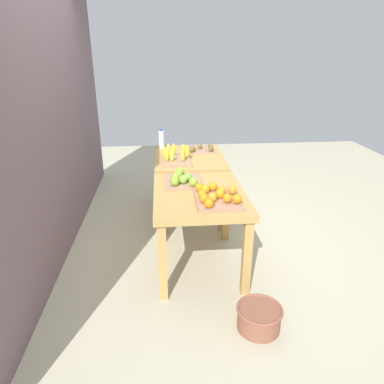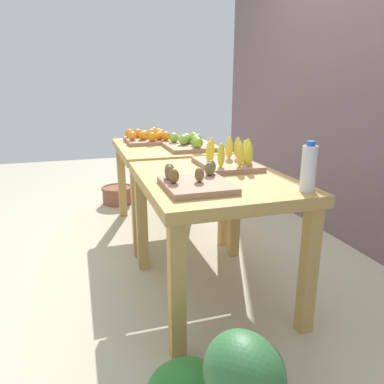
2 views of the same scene
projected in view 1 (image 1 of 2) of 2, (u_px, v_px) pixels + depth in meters
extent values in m
plane|color=#C0BA9C|center=(193.00, 235.00, 3.85)|extent=(8.00, 8.00, 0.00)
cube|color=#6E585E|center=(47.00, 98.00, 3.17)|extent=(4.40, 0.12, 3.00)
cube|color=tan|center=(199.00, 195.00, 3.06)|extent=(1.04, 0.80, 0.06)
cube|color=tan|center=(247.00, 258.00, 2.80)|extent=(0.07, 0.07, 0.69)
cube|color=tan|center=(226.00, 210.00, 3.65)|extent=(0.07, 0.07, 0.69)
cube|color=tan|center=(162.00, 262.00, 2.75)|extent=(0.07, 0.07, 0.69)
cube|color=tan|center=(162.00, 212.00, 3.60)|extent=(0.07, 0.07, 0.69)
cube|color=tan|center=(189.00, 159.00, 4.09)|extent=(1.04, 0.80, 0.06)
cube|color=tan|center=(223.00, 202.00, 3.84)|extent=(0.07, 0.07, 0.69)
cube|color=tan|center=(211.00, 175.00, 4.69)|extent=(0.07, 0.07, 0.69)
cube|color=tan|center=(161.00, 205.00, 3.78)|extent=(0.07, 0.07, 0.69)
cube|color=tan|center=(161.00, 176.00, 4.63)|extent=(0.07, 0.07, 0.69)
cube|color=tan|center=(217.00, 200.00, 2.86)|extent=(0.44, 0.36, 0.03)
sphere|color=orange|center=(232.00, 190.00, 2.91)|extent=(0.10, 0.10, 0.08)
sphere|color=orange|center=(227.00, 198.00, 2.75)|extent=(0.10, 0.10, 0.08)
sphere|color=orange|center=(213.00, 186.00, 2.99)|extent=(0.10, 0.10, 0.08)
sphere|color=orange|center=(222.00, 190.00, 2.90)|extent=(0.11, 0.11, 0.08)
sphere|color=orange|center=(202.00, 194.00, 2.82)|extent=(0.11, 0.11, 0.08)
sphere|color=orange|center=(204.00, 198.00, 2.75)|extent=(0.09, 0.09, 0.08)
sphere|color=orange|center=(199.00, 187.00, 2.97)|extent=(0.09, 0.09, 0.08)
sphere|color=orange|center=(212.00, 197.00, 2.77)|extent=(0.09, 0.09, 0.08)
sphere|color=orange|center=(237.00, 199.00, 2.73)|extent=(0.09, 0.09, 0.08)
sphere|color=orange|center=(209.00, 203.00, 2.66)|extent=(0.10, 0.10, 0.08)
sphere|color=orange|center=(205.00, 189.00, 2.93)|extent=(0.08, 0.08, 0.08)
sphere|color=orange|center=(220.00, 194.00, 2.83)|extent=(0.10, 0.10, 0.08)
cube|color=tan|center=(184.00, 182.00, 3.25)|extent=(0.40, 0.34, 0.03)
sphere|color=#8EAE30|center=(176.00, 178.00, 3.19)|extent=(0.11, 0.11, 0.08)
sphere|color=#89BB3C|center=(183.00, 179.00, 3.15)|extent=(0.09, 0.09, 0.08)
sphere|color=#87BA32|center=(180.00, 171.00, 3.36)|extent=(0.09, 0.09, 0.08)
sphere|color=#8BBE37|center=(193.00, 182.00, 3.09)|extent=(0.09, 0.09, 0.08)
sphere|color=#8FB835|center=(178.00, 175.00, 3.26)|extent=(0.11, 0.11, 0.08)
sphere|color=#82AE35|center=(175.00, 182.00, 3.09)|extent=(0.11, 0.11, 0.08)
sphere|color=#82BD3E|center=(188.00, 177.00, 3.21)|extent=(0.10, 0.10, 0.08)
cube|color=tan|center=(176.00, 161.00, 3.87)|extent=(0.44, 0.32, 0.03)
ellipsoid|color=yellow|center=(174.00, 150.00, 3.98)|extent=(0.06, 0.05, 0.14)
ellipsoid|color=yellow|center=(164.00, 153.00, 3.86)|extent=(0.04, 0.05, 0.14)
ellipsoid|color=yellow|center=(183.00, 150.00, 3.98)|extent=(0.06, 0.06, 0.14)
ellipsoid|color=yellow|center=(168.00, 151.00, 3.91)|extent=(0.06, 0.06, 0.14)
ellipsoid|color=yellow|center=(168.00, 150.00, 3.97)|extent=(0.06, 0.06, 0.14)
ellipsoid|color=yellow|center=(187.00, 152.00, 3.90)|extent=(0.06, 0.07, 0.14)
ellipsoid|color=yellow|center=(183.00, 155.00, 3.76)|extent=(0.05, 0.04, 0.14)
ellipsoid|color=yellow|center=(172.00, 155.00, 3.76)|extent=(0.05, 0.05, 0.14)
ellipsoid|color=yellow|center=(167.00, 155.00, 3.77)|extent=(0.05, 0.06, 0.14)
cube|color=tan|center=(201.00, 150.00, 4.28)|extent=(0.36, 0.32, 0.03)
ellipsoid|color=brown|center=(210.00, 146.00, 4.26)|extent=(0.07, 0.07, 0.07)
ellipsoid|color=brown|center=(192.00, 149.00, 4.11)|extent=(0.06, 0.06, 0.07)
ellipsoid|color=brown|center=(200.00, 146.00, 4.26)|extent=(0.07, 0.06, 0.07)
ellipsoid|color=brown|center=(211.00, 148.00, 4.19)|extent=(0.07, 0.06, 0.07)
ellipsoid|color=brown|center=(193.00, 148.00, 4.16)|extent=(0.05, 0.06, 0.07)
ellipsoid|color=brown|center=(211.00, 149.00, 4.14)|extent=(0.07, 0.07, 0.07)
cylinder|color=silver|center=(161.00, 139.00, 4.40)|extent=(0.07, 0.07, 0.22)
cylinder|color=blue|center=(161.00, 130.00, 4.35)|extent=(0.04, 0.04, 0.02)
ellipsoid|color=#32712D|center=(202.00, 175.00, 5.29)|extent=(0.41, 0.35, 0.27)
ellipsoid|color=#2A7037|center=(193.00, 182.00, 5.05)|extent=(0.39, 0.37, 0.26)
ellipsoid|color=#28732A|center=(211.00, 180.00, 5.10)|extent=(0.35, 0.38, 0.27)
ellipsoid|color=#306A37|center=(202.00, 159.00, 5.19)|extent=(0.29, 0.24, 0.24)
cylinder|color=brown|center=(259.00, 319.00, 2.53)|extent=(0.31, 0.31, 0.17)
torus|color=brown|center=(260.00, 309.00, 2.50)|extent=(0.34, 0.34, 0.02)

